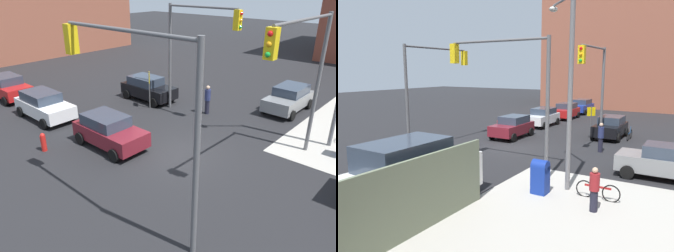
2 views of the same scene
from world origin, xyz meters
TOP-DOWN VIEW (x-y plane):
  - ground_plane at (0.00, 0.00)m, footprint 120.00×120.00m
  - traffic_signal_nw_corner at (-2.63, 4.50)m, footprint 4.95×0.36m
  - traffic_signal_se_corner at (2.27, -4.50)m, footprint 5.82×0.36m
  - traffic_signal_ne_corner at (4.50, 2.34)m, footprint 0.36×5.65m
  - warning_sign_two_way at (-5.40, 3.52)m, footprint 0.48×0.48m
  - fire_hydrant at (-5.00, -4.20)m, footprint 0.26×0.26m
  - hatchback_black at (-6.67, 4.64)m, footprint 3.90×2.02m
  - hatchback_maroon at (-3.02, -1.69)m, footprint 3.93×2.02m
  - hatchback_white at (-8.88, -1.98)m, footprint 4.17×2.02m
  - hatchback_red at (-14.22, -1.79)m, footprint 3.88×2.02m
  - sedan_gray at (1.53, 9.11)m, footprint 2.02×3.98m
  - pedestrian_crossing at (-2.00, 5.20)m, footprint 0.36×0.36m
  - bicycle_at_crosswalk at (-6.80, 6.00)m, footprint 1.75×0.05m

SIDE VIEW (x-z plane):
  - ground_plane at x=0.00m, z-range 0.00..0.00m
  - bicycle_at_crosswalk at x=-6.80m, z-range -0.14..0.83m
  - fire_hydrant at x=-5.00m, z-range 0.02..0.96m
  - hatchback_red at x=-14.22m, z-range 0.03..1.65m
  - hatchback_black at x=-6.67m, z-range 0.03..1.65m
  - hatchback_maroon at x=-3.02m, z-range 0.03..1.65m
  - sedan_gray at x=1.53m, z-range 0.03..1.65m
  - hatchback_white at x=-8.88m, z-range 0.03..1.65m
  - pedestrian_crossing at x=-2.00m, z-range 0.04..1.87m
  - warning_sign_two_way at x=-5.40m, z-range 0.44..2.84m
  - traffic_signal_nw_corner at x=-2.63m, z-range 1.35..7.85m
  - traffic_signal_ne_corner at x=4.50m, z-range 1.39..7.89m
  - traffic_signal_se_corner at x=2.27m, z-range 1.40..7.90m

